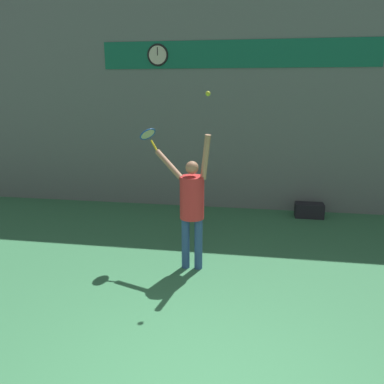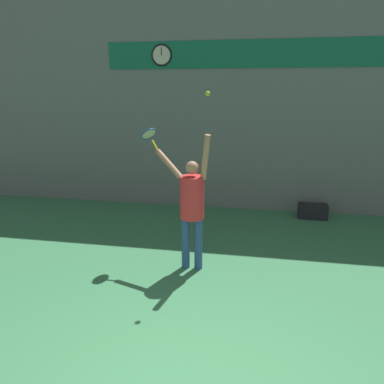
{
  "view_description": "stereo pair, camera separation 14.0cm",
  "coord_description": "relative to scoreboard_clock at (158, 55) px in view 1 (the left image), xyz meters",
  "views": [
    {
      "loc": [
        0.41,
        -2.61,
        2.85
      ],
      "look_at": [
        -0.48,
        2.97,
        1.3
      ],
      "focal_mm": 35.0,
      "sensor_mm": 36.0,
      "label": 1
    },
    {
      "loc": [
        0.55,
        -2.58,
        2.85
      ],
      "look_at": [
        -0.48,
        2.97,
        1.3
      ],
      "focal_mm": 35.0,
      "sensor_mm": 36.0,
      "label": 2
    }
  ],
  "objects": [
    {
      "name": "tennis_racket",
      "position": [
        0.51,
        -2.83,
        -1.52
      ],
      "size": [
        0.4,
        0.37,
        0.38
      ],
      "color": "yellow"
    },
    {
      "name": "equipment_bag",
      "position": [
        3.61,
        -0.4,
        -3.46
      ],
      "size": [
        0.64,
        0.34,
        0.33
      ],
      "color": "black",
      "rests_on": "ground_plane"
    },
    {
      "name": "back_wall",
      "position": [
        1.82,
        0.08,
        -1.13
      ],
      "size": [
        18.0,
        0.1,
        5.0
      ],
      "color": "slate",
      "rests_on": "ground_plane"
    },
    {
      "name": "tennis_player",
      "position": [
        1.33,
        -3.35,
        -2.5
      ],
      "size": [
        1.0,
        0.62,
        2.21
      ],
      "color": "#2D4C7F",
      "rests_on": "ground_plane"
    },
    {
      "name": "scoreboard_clock",
      "position": [
        0.0,
        0.0,
        0.0
      ],
      "size": [
        0.5,
        0.05,
        0.5
      ],
      "color": "beige"
    },
    {
      "name": "sponsor_banner",
      "position": [
        1.82,
        0.02,
        -0.0
      ],
      "size": [
        6.23,
        0.02,
        0.6
      ],
      "color": "#146B4C"
    },
    {
      "name": "tennis_ball",
      "position": [
        1.58,
        -3.41,
        -0.83
      ],
      "size": [
        0.07,
        0.07,
        0.07
      ],
      "color": "#CCDB2D"
    }
  ]
}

